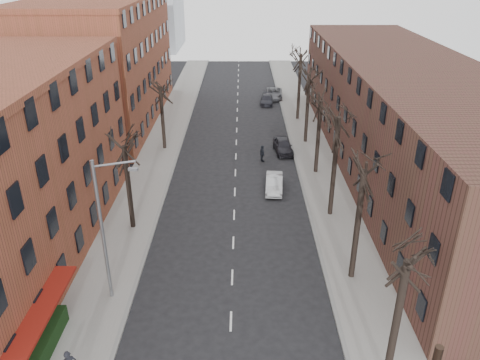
{
  "coord_description": "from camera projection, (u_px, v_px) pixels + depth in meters",
  "views": [
    {
      "loc": [
        0.59,
        -12.27,
        18.59
      ],
      "look_at": [
        0.48,
        18.07,
        4.0
      ],
      "focal_mm": 35.0,
      "sensor_mm": 36.0,
      "label": 1
    }
  ],
  "objects": [
    {
      "name": "sidewalk_left",
      "position": [
        163.0,
        145.0,
        50.65
      ],
      "size": [
        4.0,
        90.0,
        0.15
      ],
      "primitive_type": "cube",
      "color": "gray",
      "rests_on": "ground"
    },
    {
      "name": "sidewalk_right",
      "position": [
        310.0,
        145.0,
        50.6
      ],
      "size": [
        4.0,
        90.0,
        0.15
      ],
      "primitive_type": "cube",
      "color": "gray",
      "rests_on": "ground"
    },
    {
      "name": "building_left_far",
      "position": [
        103.0,
        63.0,
        55.79
      ],
      "size": [
        12.0,
        28.0,
        14.0
      ],
      "primitive_type": "cube",
      "color": "brown",
      "rests_on": "ground"
    },
    {
      "name": "building_right",
      "position": [
        405.0,
        116.0,
        43.93
      ],
      "size": [
        12.0,
        50.0,
        10.0
      ],
      "primitive_type": "cube",
      "color": "#482721",
      "rests_on": "ground"
    },
    {
      "name": "awning_left",
      "position": [
        51.0,
        348.0,
        24.56
      ],
      "size": [
        1.2,
        7.0,
        0.15
      ],
      "primitive_type": "cube",
      "color": "maroon",
      "rests_on": "ground"
    },
    {
      "name": "hedge",
      "position": [
        40.0,
        353.0,
        23.37
      ],
      "size": [
        0.8,
        6.0,
        1.0
      ],
      "primitive_type": "cube",
      "color": "black",
      "rests_on": "sidewalk_left"
    },
    {
      "name": "tree_right_b",
      "position": [
        351.0,
        278.0,
        29.9
      ],
      "size": [
        5.2,
        5.2,
        10.8
      ],
      "primitive_type": null,
      "color": "black",
      "rests_on": "ground"
    },
    {
      "name": "tree_right_c",
      "position": [
        330.0,
        215.0,
        37.11
      ],
      "size": [
        5.2,
        5.2,
        11.6
      ],
      "primitive_type": null,
      "color": "black",
      "rests_on": "ground"
    },
    {
      "name": "tree_right_d",
      "position": [
        315.0,
        173.0,
        44.32
      ],
      "size": [
        5.2,
        5.2,
        10.0
      ],
      "primitive_type": null,
      "color": "black",
      "rests_on": "ground"
    },
    {
      "name": "tree_right_e",
      "position": [
        305.0,
        142.0,
        51.53
      ],
      "size": [
        5.2,
        5.2,
        10.8
      ],
      "primitive_type": null,
      "color": "black",
      "rests_on": "ground"
    },
    {
      "name": "tree_right_f",
      "position": [
        297.0,
        119.0,
        58.74
      ],
      "size": [
        5.2,
        5.2,
        11.6
      ],
      "primitive_type": null,
      "color": "black",
      "rests_on": "ground"
    },
    {
      "name": "tree_left_a",
      "position": [
        133.0,
        228.0,
        35.36
      ],
      "size": [
        5.2,
        5.2,
        9.5
      ],
      "primitive_type": null,
      "color": "black",
      "rests_on": "ground"
    },
    {
      "name": "tree_left_b",
      "position": [
        165.0,
        149.0,
        49.78
      ],
      "size": [
        5.2,
        5.2,
        9.5
      ],
      "primitive_type": null,
      "color": "black",
      "rests_on": "ground"
    },
    {
      "name": "streetlight",
      "position": [
        105.0,
        226.0,
        25.98
      ],
      "size": [
        2.45,
        0.22,
        9.03
      ],
      "color": "slate",
      "rests_on": "ground"
    },
    {
      "name": "silver_sedan",
      "position": [
        274.0,
        183.0,
        40.75
      ],
      "size": [
        1.7,
        4.16,
        1.34
      ],
      "primitive_type": "imported",
      "rotation": [
        0.0,
        0.0,
        -0.07
      ],
      "color": "#A5A8AC",
      "rests_on": "ground"
    },
    {
      "name": "parked_car_near",
      "position": [
        283.0,
        146.0,
        48.68
      ],
      "size": [
        2.13,
        4.41,
        1.45
      ],
      "primitive_type": "imported",
      "rotation": [
        0.0,
        0.0,
        0.1
      ],
      "color": "black",
      "rests_on": "ground"
    },
    {
      "name": "parked_car_mid",
      "position": [
        267.0,
        100.0,
        64.62
      ],
      "size": [
        2.05,
        4.32,
        1.22
      ],
      "primitive_type": "imported",
      "rotation": [
        0.0,
        0.0,
        -0.09
      ],
      "color": "#22232A",
      "rests_on": "ground"
    },
    {
      "name": "parked_car_far",
      "position": [
        274.0,
        93.0,
        67.27
      ],
      "size": [
        2.57,
        5.09,
        1.38
      ],
      "primitive_type": "imported",
      "rotation": [
        0.0,
        0.0,
        -0.06
      ],
      "color": "#56585E",
      "rests_on": "ground"
    },
    {
      "name": "pedestrian_crossing",
      "position": [
        262.0,
        154.0,
        46.39
      ],
      "size": [
        0.72,
        1.08,
        1.71
      ],
      "primitive_type": "imported",
      "rotation": [
        0.0,
        0.0,
        1.9
      ],
      "color": "black",
      "rests_on": "ground"
    }
  ]
}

